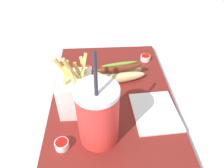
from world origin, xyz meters
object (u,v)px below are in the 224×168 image
(soda_cup, at_px, (98,115))
(fries_basket, at_px, (76,93))
(ketchup_cup_3, at_px, (87,70))
(ketchup_cup_2, at_px, (62,144))
(hot_dog_1, at_px, (119,73))
(ketchup_cup_1, at_px, (145,58))
(napkin_stack, at_px, (155,112))

(soda_cup, height_order, fries_basket, soda_cup)
(fries_basket, xyz_separation_m, ketchup_cup_3, (-0.15, 0.02, -0.04))
(ketchup_cup_2, bearing_deg, hot_dog_1, 147.95)
(fries_basket, relative_size, hot_dog_1, 1.07)
(fries_basket, xyz_separation_m, ketchup_cup_1, (-0.21, 0.21, -0.04))
(napkin_stack, bearing_deg, ketchup_cup_3, -135.75)
(soda_cup, xyz_separation_m, ketchup_cup_1, (-0.30, 0.16, -0.06))
(hot_dog_1, xyz_separation_m, ketchup_cup_1, (-0.10, 0.10, -0.01))
(ketchup_cup_2, distance_m, ketchup_cup_3, 0.27)
(fries_basket, bearing_deg, ketchup_cup_2, -12.38)
(hot_dog_1, distance_m, ketchup_cup_3, 0.10)
(soda_cup, distance_m, ketchup_cup_1, 0.35)
(hot_dog_1, height_order, napkin_stack, hot_dog_1)
(hot_dog_1, relative_size, ketchup_cup_2, 5.18)
(soda_cup, bearing_deg, hot_dog_1, 162.99)
(ketchup_cup_1, relative_size, ketchup_cup_2, 1.06)
(hot_dog_1, bearing_deg, napkin_stack, 29.40)
(hot_dog_1, bearing_deg, ketchup_cup_3, -112.13)
(ketchup_cup_1, bearing_deg, ketchup_cup_3, -73.26)
(ketchup_cup_3, bearing_deg, fries_basket, -8.08)
(ketchup_cup_1, bearing_deg, ketchup_cup_2, -36.42)
(ketchup_cup_1, height_order, napkin_stack, ketchup_cup_1)
(soda_cup, relative_size, ketchup_cup_1, 6.89)
(fries_basket, bearing_deg, soda_cup, 30.39)
(fries_basket, distance_m, napkin_stack, 0.21)
(hot_dog_1, xyz_separation_m, napkin_stack, (0.14, 0.08, -0.02))
(soda_cup, relative_size, ketchup_cup_3, 7.38)
(soda_cup, distance_m, fries_basket, 0.11)
(soda_cup, xyz_separation_m, ketchup_cup_2, (0.02, -0.08, -0.06))
(ketchup_cup_1, xyz_separation_m, napkin_stack, (0.24, -0.02, -0.01))
(fries_basket, height_order, napkin_stack, fries_basket)
(soda_cup, relative_size, ketchup_cup_2, 7.27)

